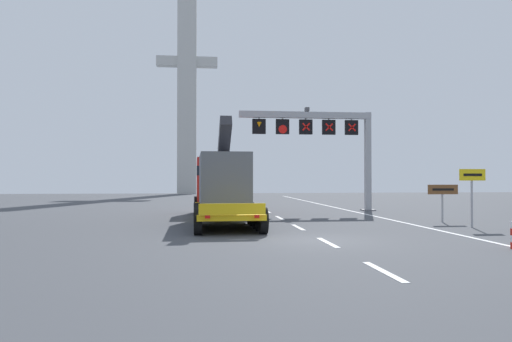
# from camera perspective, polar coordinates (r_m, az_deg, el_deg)

# --- Properties ---
(ground) EXTENTS (112.00, 112.00, 0.00)m
(ground) POSITION_cam_1_polar(r_m,az_deg,el_deg) (17.97, 7.27, -8.29)
(ground) COLOR #424449
(lane_markings) EXTENTS (0.20, 39.79, 0.01)m
(lane_markings) POSITION_cam_1_polar(r_m,az_deg,el_deg) (30.33, 2.07, -5.25)
(lane_markings) COLOR silver
(lane_markings) RESTS_ON ground
(edge_line_right) EXTENTS (0.20, 63.00, 0.01)m
(edge_line_right) POSITION_cam_1_polar(r_m,az_deg,el_deg) (31.20, 13.14, -5.11)
(edge_line_right) COLOR silver
(edge_line_right) RESTS_ON ground
(overhead_lane_gantry) EXTENTS (9.72, 0.90, 7.33)m
(overhead_lane_gantry) POSITION_cam_1_polar(r_m,az_deg,el_deg) (33.97, 8.05, 4.66)
(overhead_lane_gantry) COLOR #9EA0A5
(overhead_lane_gantry) RESTS_ON ground
(heavy_haul_truck_yellow) EXTENTS (3.26, 14.11, 5.30)m
(heavy_haul_truck_yellow) POSITION_cam_1_polar(r_m,az_deg,el_deg) (26.91, -4.32, -1.58)
(heavy_haul_truck_yellow) COLOR yellow
(heavy_haul_truck_yellow) RESTS_ON ground
(exit_sign_yellow) EXTENTS (1.28, 0.15, 2.75)m
(exit_sign_yellow) POSITION_cam_1_polar(r_m,az_deg,el_deg) (24.46, 24.61, -1.43)
(exit_sign_yellow) COLOR #9EA0A5
(exit_sign_yellow) RESTS_ON ground
(tourist_info_sign_brown) EXTENTS (1.64, 0.15, 1.98)m
(tourist_info_sign_brown) POSITION_cam_1_polar(r_m,az_deg,el_deg) (26.65, 21.59, -2.53)
(tourist_info_sign_brown) COLOR #9EA0A5
(tourist_info_sign_brown) RESTS_ON ground
(bridge_pylon_distant) EXTENTS (9.00, 2.00, 31.76)m
(bridge_pylon_distant) POSITION_cam_1_polar(r_m,az_deg,el_deg) (72.38, -8.31, 10.24)
(bridge_pylon_distant) COLOR #B7B7B2
(bridge_pylon_distant) RESTS_ON ground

